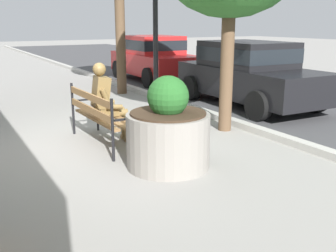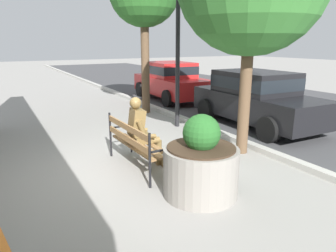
{
  "view_description": "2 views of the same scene",
  "coord_description": "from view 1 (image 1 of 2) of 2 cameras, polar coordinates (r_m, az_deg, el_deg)",
  "views": [
    {
      "loc": [
        6.2,
        -2.1,
        2.01
      ],
      "look_at": [
        1.58,
        0.57,
        0.6
      ],
      "focal_mm": 42.09,
      "sensor_mm": 36.0,
      "label": 1
    },
    {
      "loc": [
        5.29,
        -2.1,
        2.35
      ],
      "look_at": [
        0.1,
        0.81,
        0.75
      ],
      "focal_mm": 33.27,
      "sensor_mm": 36.0,
      "label": 2
    }
  ],
  "objects": [
    {
      "name": "concrete_planter",
      "position": [
        5.54,
        -0.0,
        -1.09
      ],
      "size": [
        1.18,
        1.18,
        1.31
      ],
      "color": "gray",
      "rests_on": "ground"
    },
    {
      "name": "curb_stone",
      "position": [
        8.2,
        8.61,
        0.88
      ],
      "size": [
        60.0,
        0.2,
        0.12
      ],
      "primitive_type": "cube",
      "color": "#B2AFA8",
      "rests_on": "ground"
    },
    {
      "name": "bronze_statue_seated",
      "position": [
        6.74,
        -8.41,
        3.15
      ],
      "size": [
        0.69,
        0.77,
        1.37
      ],
      "color": "brown",
      "rests_on": "ground"
    },
    {
      "name": "park_bench",
      "position": [
        6.64,
        -9.88,
        1.83
      ],
      "size": [
        1.82,
        0.59,
        0.95
      ],
      "color": "olive",
      "rests_on": "ground"
    },
    {
      "name": "ground_plane",
      "position": [
        6.85,
        -10.82,
        -2.54
      ],
      "size": [
        80.0,
        80.0,
        0.0
      ],
      "primitive_type": "plane",
      "color": "gray"
    },
    {
      "name": "parked_car_red",
      "position": [
        14.03,
        -2.12,
        10.0
      ],
      "size": [
        4.15,
        2.03,
        1.56
      ],
      "color": "#B21E1E",
      "rests_on": "ground"
    },
    {
      "name": "parked_car_black",
      "position": [
        9.93,
        11.58,
        7.74
      ],
      "size": [
        4.15,
        2.03,
        1.56
      ],
      "color": "black",
      "rests_on": "ground"
    }
  ]
}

